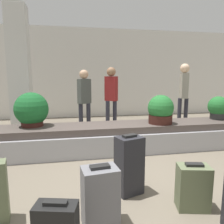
# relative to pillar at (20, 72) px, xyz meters

# --- Properties ---
(ground_plane) EXTENTS (18.00, 18.00, 0.00)m
(ground_plane) POSITION_rel_pillar_xyz_m (2.03, -3.37, -1.60)
(ground_plane) COLOR #6B6051
(back_wall) EXTENTS (18.00, 0.06, 3.20)m
(back_wall) POSITION_rel_pillar_xyz_m (2.03, 2.20, 0.00)
(back_wall) COLOR silver
(back_wall) RESTS_ON ground_plane
(carousel) EXTENTS (6.94, 0.90, 0.54)m
(carousel) POSITION_rel_pillar_xyz_m (2.03, -1.70, -1.34)
(carousel) COLOR #9E9EA3
(carousel) RESTS_ON ground_plane
(pillar) EXTENTS (0.49, 0.49, 3.20)m
(pillar) POSITION_rel_pillar_xyz_m (0.00, 0.00, 0.00)
(pillar) COLOR silver
(pillar) RESTS_ON ground_plane
(suitcase_1) EXTENTS (0.38, 0.30, 0.63)m
(suitcase_1) POSITION_rel_pillar_xyz_m (1.49, -3.92, -1.30)
(suitcase_1) COLOR slate
(suitcase_1) RESTS_ON ground_plane
(suitcase_2) EXTENTS (0.38, 0.33, 0.77)m
(suitcase_2) POSITION_rel_pillar_xyz_m (1.93, -3.37, -1.23)
(suitcase_2) COLOR #232328
(suitcase_2) RESTS_ON ground_plane
(suitcase_3) EXTENTS (0.39, 0.30, 0.54)m
(suitcase_3) POSITION_rel_pillar_xyz_m (2.55, -3.83, -1.34)
(suitcase_3) COLOR #5B6647
(suitcase_3) RESTS_ON ground_plane
(potted_plant_0) EXTENTS (0.64, 0.64, 0.65)m
(potted_plant_0) POSITION_rel_pillar_xyz_m (0.49, -1.57, -0.75)
(potted_plant_0) COLOR #381914
(potted_plant_0) RESTS_ON carousel
(potted_plant_1) EXTENTS (0.52, 0.52, 0.58)m
(potted_plant_1) POSITION_rel_pillar_xyz_m (3.02, -1.80, -0.79)
(potted_plant_1) COLOR #381914
(potted_plant_1) RESTS_ON carousel
(potted_plant_2) EXTENTS (0.45, 0.45, 0.51)m
(potted_plant_2) POSITION_rel_pillar_xyz_m (4.48, -1.60, -0.81)
(potted_plant_2) COLOR #2D2D2D
(potted_plant_2) RESTS_ON carousel
(traveler_0) EXTENTS (0.37, 0.32, 1.66)m
(traveler_0) POSITION_rel_pillar_xyz_m (1.58, -0.24, -0.61)
(traveler_0) COLOR #282833
(traveler_0) RESTS_ON ground_plane
(traveler_1) EXTENTS (0.36, 0.34, 1.73)m
(traveler_1) POSITION_rel_pillar_xyz_m (2.32, -0.07, -0.56)
(traveler_1) COLOR #282833
(traveler_1) RESTS_ON ground_plane
(traveler_2) EXTENTS (0.31, 0.36, 1.84)m
(traveler_2) POSITION_rel_pillar_xyz_m (4.37, -0.24, -0.48)
(traveler_2) COLOR #282833
(traveler_2) RESTS_ON ground_plane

